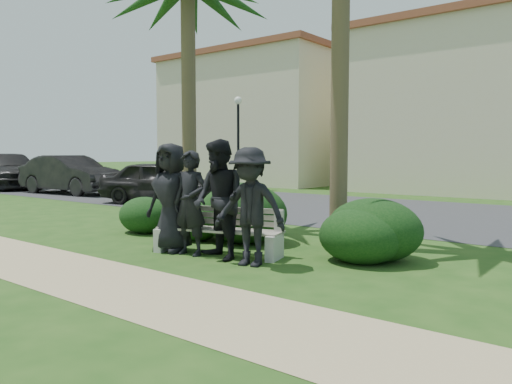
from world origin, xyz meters
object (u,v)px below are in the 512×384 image
park_bench (219,234)px  man_b (190,203)px  man_a (171,198)px  street_lamp (238,126)px  car_c (10,171)px  man_d (250,207)px  man_c (219,200)px  car_a (162,182)px  car_b (71,175)px

park_bench → man_b: (-0.34, -0.31, 0.52)m
man_a → man_b: (0.48, -0.01, -0.06)m
street_lamp → car_c: size_ratio=0.74×
street_lamp → man_d: size_ratio=2.41×
park_bench → man_c: size_ratio=1.21×
man_b → car_c: bearing=154.7°
car_a → street_lamp: bearing=0.8°
park_bench → man_a: size_ratio=1.24×
park_bench → man_d: (0.93, -0.32, 0.54)m
car_a → car_c: bearing=70.0°
man_b → car_c: man_b is taller
man_a → man_c: size_ratio=0.97×
street_lamp → park_bench: size_ratio=1.86×
street_lamp → man_a: 14.78m
man_d → man_c: bearing=163.5°
park_bench → man_a: (-0.83, -0.30, 0.59)m
man_d → man_a: bearing=167.0°
park_bench → car_a: (-7.21, 5.04, 0.38)m
car_a → car_c: size_ratio=0.73×
man_c → man_d: bearing=13.3°
man_c → car_a: bearing=162.1°
man_d → park_bench: bearing=148.9°
man_b → car_b: (-13.07, 5.78, -0.06)m
man_a → man_c: bearing=-4.2°
man_a → street_lamp: bearing=120.1°
man_b → car_c: 19.34m
man_b → man_a: bearing=171.1°
street_lamp → man_b: (9.05, -11.88, -2.08)m
street_lamp → car_a: bearing=-71.5°
man_d → car_b: size_ratio=0.36×
man_a → man_b: 0.49m
man_a → man_d: man_a is taller
man_d → car_b: 15.47m
man_c → car_b: size_ratio=0.39×
man_a → man_c: man_c is taller
park_bench → car_c: bearing=147.6°
park_bench → car_a: bearing=129.0°
park_bench → car_b: car_b is taller
car_b → car_c: bearing=83.9°
man_c → street_lamp: bearing=146.7°
man_d → car_a: 9.75m
park_bench → man_a: man_a is taller
man_a → car_b: man_a is taller
park_bench → car_b: size_ratio=0.47×
park_bench → man_d: man_d is taller
man_a → car_c: 18.88m
car_b → car_c: (-5.38, 0.04, 0.04)m
man_b → car_a: 8.71m
man_a → man_d: bearing=-6.3°
street_lamp → man_a: (8.56, -11.87, -2.01)m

